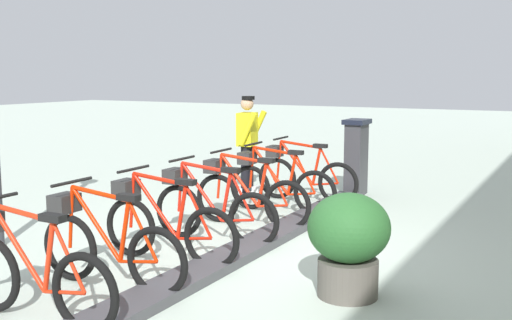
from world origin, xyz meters
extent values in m
plane|color=silver|center=(0.00, 0.00, 0.00)|extent=(60.00, 60.00, 0.00)
cube|color=#47474C|center=(0.00, 0.00, 0.05)|extent=(0.44, 7.30, 0.10)
cube|color=#38383D|center=(0.05, -3.97, 0.60)|extent=(0.28, 0.44, 1.20)
cube|color=#194C8C|center=(0.20, -3.97, 0.95)|extent=(0.03, 0.30, 0.40)
cube|color=black|center=(0.05, -3.97, 1.24)|extent=(0.36, 0.52, 0.08)
torus|color=black|center=(0.03, -3.06, 0.33)|extent=(0.67, 0.09, 0.67)
torus|color=black|center=(1.07, -3.04, 0.33)|extent=(0.67, 0.09, 0.67)
cylinder|color=red|center=(0.73, -3.05, 0.61)|extent=(0.60, 0.06, 0.70)
cylinder|color=red|center=(0.39, -3.05, 0.58)|extent=(0.16, 0.05, 0.61)
cylinder|color=red|center=(0.67, -3.05, 0.92)|extent=(0.69, 0.06, 0.11)
cylinder|color=red|center=(0.24, -3.06, 0.31)|extent=(0.43, 0.04, 0.09)
cylinder|color=red|center=(0.18, -3.06, 0.61)|extent=(0.33, 0.04, 0.56)
cylinder|color=red|center=(1.04, -3.04, 0.64)|extent=(0.10, 0.04, 0.62)
cube|color=black|center=(0.33, -3.06, 0.91)|extent=(0.22, 0.10, 0.06)
cylinder|color=black|center=(1.01, -3.04, 1.00)|extent=(0.04, 0.54, 0.03)
cube|color=#2D2D2D|center=(1.12, -3.04, 0.78)|extent=(0.21, 0.28, 0.18)
torus|color=black|center=(0.03, -2.13, 0.33)|extent=(0.67, 0.09, 0.67)
torus|color=black|center=(1.07, -2.11, 0.33)|extent=(0.67, 0.09, 0.67)
cylinder|color=red|center=(0.73, -2.12, 0.61)|extent=(0.60, 0.06, 0.70)
cylinder|color=red|center=(0.39, -2.13, 0.58)|extent=(0.16, 0.05, 0.61)
cylinder|color=red|center=(0.67, -2.12, 0.92)|extent=(0.69, 0.06, 0.11)
cylinder|color=red|center=(0.24, -2.13, 0.31)|extent=(0.43, 0.04, 0.09)
cylinder|color=red|center=(0.18, -2.13, 0.61)|extent=(0.33, 0.04, 0.56)
cylinder|color=red|center=(1.04, -2.11, 0.64)|extent=(0.10, 0.04, 0.62)
cube|color=black|center=(0.33, -2.13, 0.91)|extent=(0.22, 0.10, 0.06)
cylinder|color=black|center=(1.01, -2.11, 1.00)|extent=(0.04, 0.54, 0.03)
cube|color=#2D2D2D|center=(1.12, -2.11, 0.78)|extent=(0.21, 0.28, 0.18)
torus|color=black|center=(0.03, -1.21, 0.33)|extent=(0.67, 0.09, 0.67)
torus|color=black|center=(1.07, -1.18, 0.33)|extent=(0.67, 0.09, 0.67)
cylinder|color=red|center=(0.73, -1.19, 0.61)|extent=(0.60, 0.06, 0.70)
cylinder|color=red|center=(0.39, -1.20, 0.58)|extent=(0.16, 0.05, 0.61)
cylinder|color=red|center=(0.67, -1.19, 0.92)|extent=(0.69, 0.06, 0.11)
cylinder|color=red|center=(0.24, -1.20, 0.31)|extent=(0.43, 0.04, 0.09)
cylinder|color=red|center=(0.18, -1.20, 0.61)|extent=(0.33, 0.04, 0.56)
cylinder|color=red|center=(1.04, -1.18, 0.64)|extent=(0.10, 0.04, 0.62)
cube|color=black|center=(0.33, -1.20, 0.91)|extent=(0.22, 0.10, 0.06)
cylinder|color=black|center=(1.01, -1.18, 1.00)|extent=(0.04, 0.54, 0.03)
cube|color=#2D2D2D|center=(1.12, -1.18, 0.78)|extent=(0.21, 0.28, 0.18)
torus|color=black|center=(0.03, -0.28, 0.33)|extent=(0.67, 0.09, 0.67)
torus|color=black|center=(1.07, -0.25, 0.33)|extent=(0.67, 0.09, 0.67)
cylinder|color=red|center=(0.73, -0.26, 0.61)|extent=(0.60, 0.06, 0.70)
cylinder|color=red|center=(0.39, -0.27, 0.58)|extent=(0.16, 0.05, 0.61)
cylinder|color=red|center=(0.67, -0.26, 0.92)|extent=(0.69, 0.06, 0.11)
cylinder|color=red|center=(0.24, -0.27, 0.31)|extent=(0.43, 0.04, 0.09)
cylinder|color=red|center=(0.18, -0.27, 0.61)|extent=(0.33, 0.04, 0.56)
cylinder|color=red|center=(1.04, -0.25, 0.64)|extent=(0.10, 0.04, 0.62)
cube|color=black|center=(0.33, -0.27, 0.91)|extent=(0.22, 0.10, 0.06)
cylinder|color=black|center=(1.01, -0.25, 1.00)|extent=(0.04, 0.54, 0.03)
cube|color=#2D2D2D|center=(1.12, -0.25, 0.78)|extent=(0.21, 0.28, 0.18)
torus|color=black|center=(0.03, 0.65, 0.33)|extent=(0.67, 0.09, 0.67)
torus|color=black|center=(1.07, 0.68, 0.33)|extent=(0.67, 0.09, 0.67)
cylinder|color=red|center=(0.73, 0.67, 0.61)|extent=(0.60, 0.06, 0.70)
cylinder|color=red|center=(0.39, 0.66, 0.58)|extent=(0.16, 0.05, 0.61)
cylinder|color=red|center=(0.67, 0.67, 0.92)|extent=(0.69, 0.06, 0.11)
cylinder|color=red|center=(0.24, 0.66, 0.31)|extent=(0.43, 0.04, 0.09)
cylinder|color=red|center=(0.18, 0.66, 0.61)|extent=(0.33, 0.04, 0.56)
cylinder|color=red|center=(1.04, 0.68, 0.64)|extent=(0.10, 0.04, 0.62)
cube|color=black|center=(0.33, 0.66, 0.91)|extent=(0.22, 0.10, 0.06)
cylinder|color=black|center=(1.01, 0.67, 1.00)|extent=(0.04, 0.54, 0.03)
cube|color=#2D2D2D|center=(1.12, 0.68, 0.78)|extent=(0.21, 0.28, 0.18)
torus|color=black|center=(0.03, 1.58, 0.33)|extent=(0.67, 0.09, 0.67)
torus|color=black|center=(1.07, 1.61, 0.33)|extent=(0.67, 0.09, 0.67)
cylinder|color=red|center=(0.73, 1.60, 0.61)|extent=(0.60, 0.06, 0.70)
cylinder|color=red|center=(0.39, 1.59, 0.58)|extent=(0.16, 0.05, 0.61)
cylinder|color=red|center=(0.67, 1.60, 0.92)|extent=(0.69, 0.06, 0.11)
cylinder|color=red|center=(0.24, 1.59, 0.31)|extent=(0.43, 0.04, 0.09)
cylinder|color=red|center=(0.18, 1.58, 0.61)|extent=(0.33, 0.04, 0.56)
cylinder|color=red|center=(1.04, 1.60, 0.64)|extent=(0.10, 0.04, 0.62)
cube|color=black|center=(0.33, 1.59, 0.91)|extent=(0.22, 0.10, 0.06)
cylinder|color=black|center=(1.01, 1.60, 1.00)|extent=(0.04, 0.54, 0.03)
cube|color=#2D2D2D|center=(1.12, 1.61, 0.78)|extent=(0.21, 0.28, 0.18)
torus|color=black|center=(0.03, 2.51, 0.33)|extent=(0.67, 0.09, 0.67)
cylinder|color=red|center=(0.73, 2.53, 0.61)|extent=(0.60, 0.06, 0.70)
cylinder|color=red|center=(0.39, 2.52, 0.58)|extent=(0.16, 0.05, 0.61)
cylinder|color=red|center=(0.67, 2.52, 0.92)|extent=(0.69, 0.06, 0.11)
cylinder|color=red|center=(0.24, 2.52, 0.31)|extent=(0.43, 0.04, 0.09)
cylinder|color=red|center=(0.18, 2.51, 0.61)|extent=(0.33, 0.04, 0.56)
cube|color=black|center=(0.33, 2.52, 0.91)|extent=(0.22, 0.10, 0.06)
cube|color=white|center=(1.71, -3.35, 0.05)|extent=(0.27, 0.15, 0.10)
cube|color=white|center=(1.79, -3.12, 0.05)|extent=(0.27, 0.15, 0.10)
cylinder|color=black|center=(1.76, -3.33, 0.43)|extent=(0.15, 0.15, 0.82)
cylinder|color=black|center=(1.73, -3.14, 0.43)|extent=(0.15, 0.15, 0.82)
cube|color=yellow|center=(1.75, -3.23, 1.10)|extent=(0.32, 0.44, 0.56)
cylinder|color=yellow|center=(1.69, -3.51, 1.13)|extent=(0.35, 0.15, 0.57)
cylinder|color=yellow|center=(1.61, -2.99, 1.13)|extent=(0.35, 0.15, 0.57)
sphere|color=tan|center=(1.75, -3.23, 1.53)|extent=(0.22, 0.22, 0.22)
cylinder|color=black|center=(1.73, -3.24, 1.63)|extent=(0.22, 0.22, 0.06)
cylinder|color=#59544C|center=(-1.51, 0.73, 0.17)|extent=(0.56, 0.56, 0.35)
ellipsoid|color=#2B642D|center=(-1.51, 0.73, 0.65)|extent=(0.76, 0.76, 0.64)
camera|label=1|loc=(-3.38, 6.02, 2.05)|focal=43.81mm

